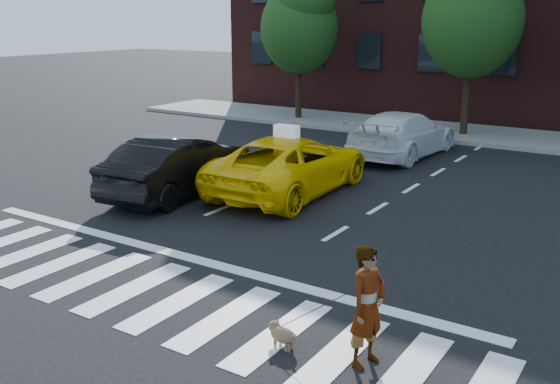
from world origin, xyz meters
name	(u,v)px	position (x,y,z in m)	size (l,w,h in m)	color
ground	(134,288)	(0.00, 0.00, 0.00)	(120.00, 120.00, 0.00)	black
crosswalk	(134,288)	(0.00, 0.00, 0.01)	(13.00, 2.40, 0.01)	silver
stop_line	(195,259)	(0.00, 1.60, 0.01)	(12.00, 0.30, 0.01)	silver
sidewalk_far	(454,132)	(0.00, 17.50, 0.07)	(30.00, 4.00, 0.15)	slate
tree_left	(300,19)	(-6.97, 17.00, 4.44)	(3.39, 3.38, 6.50)	black
tree_mid	(474,8)	(0.53, 17.00, 4.85)	(3.69, 3.69, 7.10)	black
taxi	(291,164)	(-1.00, 6.72, 0.76)	(2.52, 5.47, 1.52)	yellow
black_sedan	(179,165)	(-3.36, 4.95, 0.78)	(1.66, 4.76, 1.57)	black
white_suv	(403,134)	(-0.21, 12.55, 0.75)	(2.11, 5.19, 1.51)	silver
woman	(368,306)	(4.41, -0.02, 0.85)	(0.62, 0.41, 1.69)	#999999
dog	(281,334)	(3.20, -0.25, 0.19)	(0.57, 0.33, 0.33)	#906349
taxi_sign	(287,131)	(-1.00, 6.52, 1.68)	(0.65, 0.28, 0.32)	white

